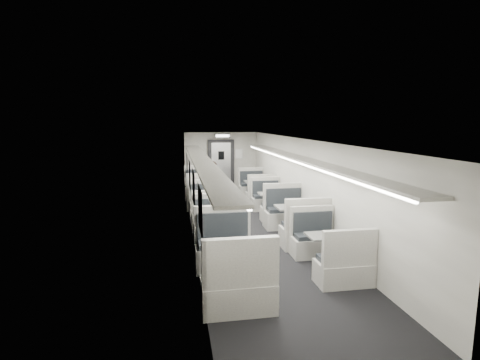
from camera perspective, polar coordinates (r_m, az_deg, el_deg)
name	(u,v)px	position (r m, az deg, el deg)	size (l,w,h in m)	color
room	(249,185)	(9.83, 1.34, -0.79)	(3.24, 12.24, 2.64)	black
booth_left_a	(202,192)	(13.15, -5.84, -1.83)	(1.13, 2.29, 1.22)	silver
booth_left_b	(207,208)	(10.97, -4.98, -4.30)	(0.98, 1.98, 1.06)	silver
booth_left_c	(217,232)	(8.62, -3.56, -7.95)	(1.00, 2.03, 1.08)	silver
booth_left_d	(230,264)	(6.67, -1.53, -12.71)	(1.13, 2.28, 1.22)	silver
booth_right_a	(256,190)	(13.70, 2.46, -1.56)	(0.99, 2.02, 1.08)	silver
booth_right_b	(272,204)	(11.55, 4.86, -3.63)	(0.97, 1.97, 1.06)	silver
booth_right_c	(294,221)	(9.51, 8.23, -6.19)	(1.09, 2.22, 1.19)	silver
booth_right_d	(328,251)	(7.64, 13.19, -10.52)	(0.97, 1.97, 1.05)	silver
passenger	(214,184)	(12.59, -4.04, -0.61)	(0.56, 0.37, 1.55)	black
window_a	(187,166)	(13.00, -8.06, 2.20)	(0.02, 1.18, 0.84)	black
window_b	(190,175)	(10.82, -7.66, 0.83)	(0.02, 1.18, 0.84)	black
window_c	(194,188)	(8.65, -7.06, -1.21)	(0.02, 1.18, 0.84)	black
window_d	(200,210)	(6.50, -6.06, -4.62)	(0.02, 1.18, 0.84)	black
luggage_rack_left	(202,160)	(9.28, -5.85, 3.03)	(0.46, 10.40, 0.09)	silver
luggage_rack_right	(298,158)	(9.77, 8.89, 3.27)	(0.46, 10.40, 0.09)	silver
vestibule_door	(221,165)	(15.66, -2.90, 2.28)	(1.10, 0.13, 2.10)	black
exit_sign	(222,136)	(15.08, -2.70, 6.75)	(0.62, 0.12, 0.16)	black
wall_notice	(239,154)	(15.71, -0.18, 4.00)	(0.32, 0.02, 0.40)	white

